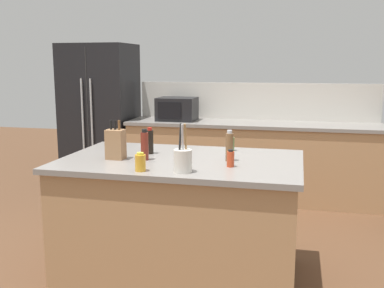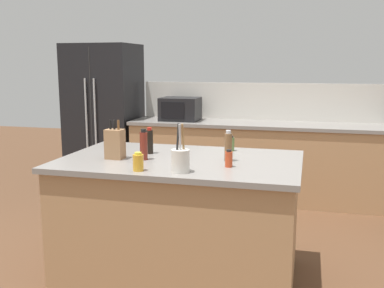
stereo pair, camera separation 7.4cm
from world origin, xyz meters
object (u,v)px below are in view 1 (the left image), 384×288
vinegar_bottle (145,146)px  soy_sauce_bottle (150,141)px  pepper_grinder (229,147)px  honey_jar (140,162)px  utensil_crock (183,160)px  refrigerator (100,117)px  spice_jar_paprika (231,159)px  microwave (177,109)px  spice_jar_oregano (231,144)px  knife_block (116,144)px

vinegar_bottle → soy_sauce_bottle: bearing=99.2°
pepper_grinder → honey_jar: 0.69m
utensil_crock → honey_jar: utensil_crock is taller
soy_sauce_bottle → refrigerator: bearing=123.5°
spice_jar_paprika → vinegar_bottle: bearing=173.6°
microwave → honey_jar: size_ratio=3.74×
refrigerator → honey_jar: 3.09m
spice_jar_oregano → soy_sauce_bottle: bearing=-155.9°
utensil_crock → pepper_grinder: utensil_crock is taller
refrigerator → knife_block: refrigerator is taller
utensil_crock → pepper_grinder: size_ratio=1.41×
pepper_grinder → soy_sauce_bottle: (-0.65, 0.12, -0.01)m
utensil_crock → soy_sauce_bottle: utensil_crock is taller
refrigerator → microwave: 1.07m
microwave → spice_jar_oregano: microwave is taller
soy_sauce_bottle → utensil_crock: bearing=-52.6°
utensil_crock → soy_sauce_bottle: 0.67m
microwave → vinegar_bottle: size_ratio=2.04×
pepper_grinder → refrigerator: bearing=132.4°
knife_block → spice_jar_oregano: 0.94m
honey_jar → vinegar_bottle: vinegar_bottle is taller
refrigerator → honey_jar: size_ratio=15.11×
refrigerator → vinegar_bottle: bearing=-58.5°
knife_block → honey_jar: knife_block is taller
utensil_crock → spice_jar_oregano: utensil_crock is taller
spice_jar_paprika → pepper_grinder: (-0.04, 0.18, 0.05)m
pepper_grinder → vinegar_bottle: 0.62m
microwave → honey_jar: (0.47, -2.64, -0.08)m
refrigerator → spice_jar_paprika: 3.20m
microwave → knife_block: (0.17, -2.32, -0.03)m
knife_block → spice_jar_paprika: knife_block is taller
microwave → refrigerator: bearing=177.2°
utensil_crock → pepper_grinder: 0.48m
honey_jar → utensil_crock: bearing=7.3°
honey_jar → soy_sauce_bottle: 0.58m
microwave → soy_sauce_bottle: size_ratio=2.25×
soy_sauce_bottle → vinegar_bottle: (0.04, -0.23, 0.01)m
soy_sauce_bottle → spice_jar_oregano: bearing=24.1°
spice_jar_paprika → pepper_grinder: size_ratio=0.53×
refrigerator → spice_jar_paprika: size_ratio=15.57×
refrigerator → pepper_grinder: 3.04m
honey_jar → soy_sauce_bottle: bearing=102.4°
soy_sauce_bottle → spice_jar_paprika: bearing=-23.9°
honey_jar → pepper_grinder: bearing=40.5°
refrigerator → utensil_crock: 3.21m
honey_jar → soy_sauce_bottle: soy_sauce_bottle is taller
soy_sauce_bottle → spice_jar_oregano: size_ratio=1.67×
spice_jar_paprika → vinegar_bottle: 0.65m
microwave → knife_block: 2.32m
microwave → spice_jar_oregano: bearing=-62.3°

